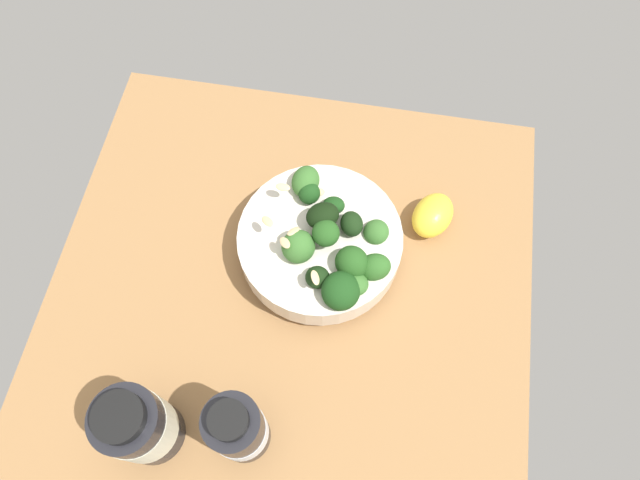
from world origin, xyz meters
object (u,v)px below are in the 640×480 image
object	(u,v)px
bowl_of_broccoli	(323,243)
lemon_wedge	(433,215)
bottle_short	(238,429)
bottle_tall	(139,426)

from	to	relation	value
bowl_of_broccoli	lemon_wedge	bearing A→B (deg)	-151.99
bowl_of_broccoli	bottle_short	distance (cm)	23.93
bowl_of_broccoli	bottle_tall	bearing A→B (deg)	58.81
bottle_short	bottle_tall	bearing A→B (deg)	8.06
lemon_wedge	bowl_of_broccoli	bearing A→B (deg)	28.01
bowl_of_broccoli	bottle_tall	distance (cm)	29.03
bowl_of_broccoli	lemon_wedge	size ratio (longest dim) A/B	3.07
lemon_wedge	bottle_short	world-z (taller)	bottle_short
lemon_wedge	bottle_short	bearing A→B (deg)	59.18
lemon_wedge	bottle_short	size ratio (longest dim) A/B	0.47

